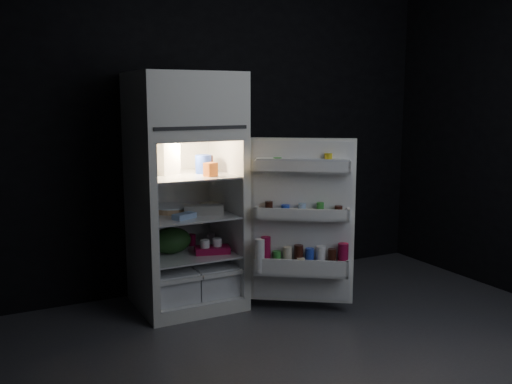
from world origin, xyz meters
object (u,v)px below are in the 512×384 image
refrigerator (184,183)px  milk_jug (167,158)px  egg_carton (204,210)px  fridge_door (302,225)px  yogurt_tray (212,250)px

refrigerator → milk_jug: bearing=162.4°
milk_jug → egg_carton: (0.23, -0.16, -0.38)m
refrigerator → fridge_door: (0.69, -0.59, -0.28)m
refrigerator → yogurt_tray: refrigerator is taller
milk_jug → yogurt_tray: bearing=-51.1°
milk_jug → refrigerator: bearing=-33.7°
yogurt_tray → fridge_door: bearing=-23.8°
milk_jug → fridge_door: bearing=-54.1°
refrigerator → yogurt_tray: 0.55m
fridge_door → yogurt_tray: bearing=140.5°
milk_jug → yogurt_tray: size_ratio=0.91×
milk_jug → egg_carton: bearing=-50.9°
fridge_door → egg_carton: 0.75m
yogurt_tray → milk_jug: bearing=160.8°
refrigerator → milk_jug: (-0.12, 0.04, 0.19)m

